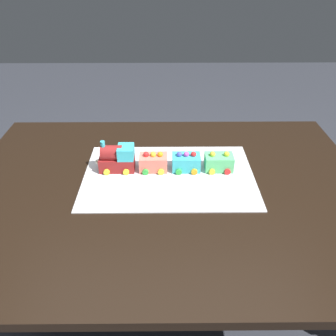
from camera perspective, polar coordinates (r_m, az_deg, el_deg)
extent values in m
plane|color=#2D3038|center=(1.70, -0.39, -23.56)|extent=(8.00, 8.00, 0.00)
cube|color=black|center=(1.16, -0.52, -3.66)|extent=(1.40, 1.00, 0.03)
cube|color=black|center=(1.85, -20.79, -4.43)|extent=(0.07, 0.07, 0.71)
cube|color=black|center=(1.85, 19.87, -4.25)|extent=(0.07, 0.07, 0.71)
cube|color=silver|center=(1.20, 0.00, -1.28)|extent=(0.60, 0.40, 0.00)
cube|color=maroon|center=(1.23, -8.73, 0.78)|extent=(0.12, 0.06, 0.05)
cylinder|color=maroon|center=(1.21, -9.64, 2.54)|extent=(0.08, 0.05, 0.05)
cube|color=#38B7C6|center=(1.20, -7.29, 2.69)|extent=(0.06, 0.06, 0.04)
cylinder|color=#38B7C6|center=(1.20, -11.11, 3.81)|extent=(0.02, 0.02, 0.03)
sphere|color=#F4EFCC|center=(1.24, -11.90, 1.05)|extent=(0.02, 0.02, 0.02)
cylinder|color=yellow|center=(1.21, -10.48, -0.72)|extent=(0.02, 0.01, 0.02)
cylinder|color=yellow|center=(1.20, -7.25, -0.71)|extent=(0.02, 0.01, 0.02)
cylinder|color=#4C59D8|center=(1.27, -10.02, 1.11)|extent=(0.02, 0.01, 0.02)
cylinder|color=#D84CB2|center=(1.26, -6.93, 1.13)|extent=(0.02, 0.01, 0.02)
cube|color=#F27260|center=(1.21, -2.63, 0.93)|extent=(0.10, 0.06, 0.06)
cylinder|color=green|center=(1.19, -3.98, -0.70)|extent=(0.02, 0.01, 0.02)
cylinder|color=yellow|center=(1.19, -1.35, -0.69)|extent=(0.02, 0.01, 0.02)
cylinder|color=red|center=(1.26, -3.82, 1.15)|extent=(0.02, 0.01, 0.02)
cylinder|color=#4C59D8|center=(1.25, -1.31, 1.16)|extent=(0.02, 0.01, 0.02)
sphere|color=yellow|center=(1.20, -2.68, 2.30)|extent=(0.02, 0.02, 0.02)
sphere|color=orange|center=(1.20, -1.48, 2.30)|extent=(0.02, 0.02, 0.02)
sphere|color=red|center=(1.20, -3.87, 2.29)|extent=(0.02, 0.02, 0.02)
cube|color=#38B7C6|center=(1.22, 2.93, 0.95)|extent=(0.10, 0.06, 0.06)
cylinder|color=green|center=(1.19, 1.68, -0.67)|extent=(0.02, 0.01, 0.02)
cylinder|color=orange|center=(1.20, 4.31, -0.66)|extent=(0.02, 0.01, 0.02)
cylinder|color=#D84CB2|center=(1.25, 1.57, 1.18)|extent=(0.02, 0.01, 0.02)
cylinder|color=red|center=(1.26, 4.08, 1.18)|extent=(0.02, 0.01, 0.02)
sphere|color=#D84CB2|center=(1.20, 2.98, 2.32)|extent=(0.02, 0.02, 0.02)
sphere|color=#4C59D8|center=(1.20, 1.78, 2.32)|extent=(0.02, 0.02, 0.02)
sphere|color=red|center=(1.20, 4.17, 2.32)|extent=(0.02, 0.02, 0.02)
cube|color=#59CC7A|center=(1.23, 8.44, 0.96)|extent=(0.10, 0.06, 0.06)
cylinder|color=yellow|center=(1.20, 7.30, -0.64)|extent=(0.02, 0.01, 0.02)
cylinder|color=red|center=(1.21, 9.88, -0.63)|extent=(0.02, 0.01, 0.02)
cylinder|color=green|center=(1.26, 6.93, 1.19)|extent=(0.02, 0.01, 0.02)
cylinder|color=orange|center=(1.27, 9.39, 1.19)|extent=(0.02, 0.01, 0.02)
sphere|color=yellow|center=(1.21, 9.74, 2.32)|extent=(0.02, 0.02, 0.02)
sphere|color=yellow|center=(1.21, 7.40, 2.32)|extent=(0.02, 0.02, 0.02)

